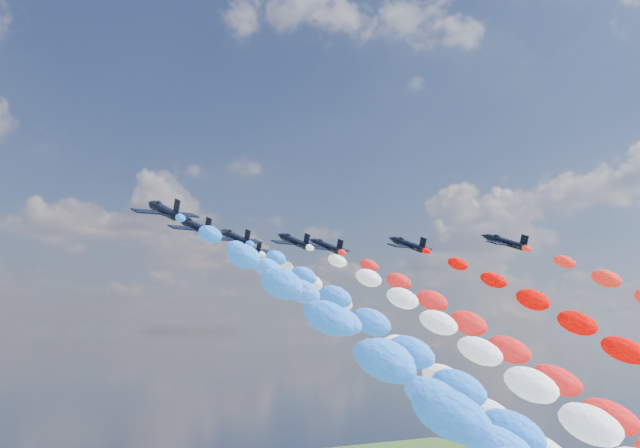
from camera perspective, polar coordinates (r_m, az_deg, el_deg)
jet_0 at (r=109.26m, az=-10.53°, el=0.91°), size 9.00×11.93×5.81m
jet_1 at (r=125.21m, az=-8.44°, el=-0.17°), size 8.56×11.61×5.81m
jet_2 at (r=138.91m, az=-5.75°, el=-0.92°), size 8.81×11.79×5.81m
trail_2 at (r=95.73m, az=11.18°, el=-14.08°), size 5.81×105.47×56.73m
jet_3 at (r=143.88m, az=-1.77°, el=-1.17°), size 8.90×11.86×5.81m
trail_3 at (r=103.34m, az=15.87°, el=-13.44°), size 5.81×105.47×56.73m
jet_4 at (r=156.19m, az=-4.86°, el=-1.64°), size 9.08×11.99×5.81m
trail_4 at (r=112.99m, az=9.78°, el=-13.06°), size 5.81×105.47×56.73m
jet_5 at (r=152.59m, az=0.45°, el=-1.53°), size 8.45×11.53×5.81m
trail_5 at (r=113.34m, az=17.45°, el=-12.82°), size 5.81×105.47×56.73m
jet_6 at (r=150.20m, az=6.00°, el=-1.40°), size 8.92×11.87×5.81m
jet_7 at (r=148.96m, az=12.48°, el=-1.21°), size 8.79×11.78×5.81m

